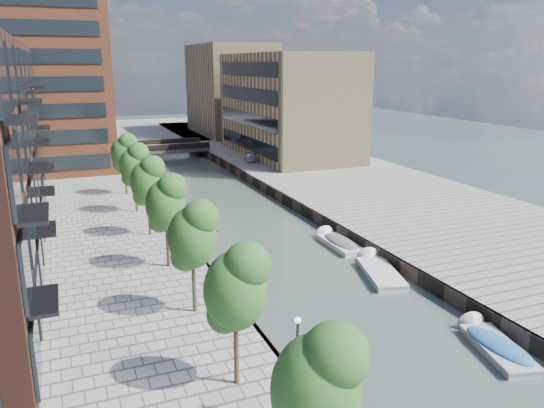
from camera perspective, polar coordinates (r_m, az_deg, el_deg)
water at (r=51.19m, az=-4.98°, el=-0.63°), size 300.00×300.00×0.00m
quay_right at (r=57.63m, az=10.39°, el=1.45°), size 20.00×140.00×1.00m
quay_wall_left at (r=49.69m, az=-11.72°, el=-0.77°), size 0.25×140.00×1.00m
quay_wall_right at (r=53.09m, az=1.31°, el=0.55°), size 0.25×140.00×1.00m
far_closure at (r=108.96m, az=-14.45°, el=7.49°), size 80.00×40.00×1.00m
tower at (r=72.30m, az=-25.11°, el=15.41°), size 18.00×18.00×30.00m
tan_block_near at (r=75.77m, az=1.65°, el=10.61°), size 12.00×25.00×14.00m
tan_block_far at (r=100.03m, az=-4.47°, el=12.18°), size 12.00×20.00×16.00m
bridge at (r=81.42m, az=-11.72°, el=5.92°), size 13.00×6.00×1.30m
tree_0 at (r=15.14m, az=4.75°, el=-18.60°), size 2.50×2.50×5.95m
tree_1 at (r=20.86m, az=-4.00°, el=-8.72°), size 2.50×2.50×5.95m
tree_2 at (r=27.19m, az=-8.61°, el=-3.15°), size 2.50×2.50×5.95m
tree_3 at (r=33.78m, az=-11.42°, el=0.29°), size 2.50×2.50×5.95m
tree_4 at (r=40.51m, az=-13.31°, el=2.60°), size 2.50×2.50×5.95m
tree_5 at (r=47.32m, az=-14.66°, el=4.25°), size 2.50×2.50×5.95m
tree_6 at (r=54.18m, az=-15.67°, el=5.48°), size 2.50×2.50×5.95m
lamp_0 at (r=19.62m, az=2.72°, el=-16.24°), size 0.24×0.24×4.12m
lamp_1 at (r=33.58m, az=-8.76°, el=-2.86°), size 0.24×0.24×4.12m
lamp_2 at (r=48.81m, az=-13.17°, el=2.51°), size 0.24×0.24×4.12m
sloop_3 at (r=43.40m, az=-8.70°, el=-3.62°), size 5.59×4.30×1.07m
sloop_4 at (r=59.52m, az=-11.90°, el=1.31°), size 5.86×5.10×1.01m
motorboat_2 at (r=36.60m, az=11.27°, el=-7.12°), size 3.38×5.93×1.87m
motorboat_3 at (r=29.17m, az=22.70°, el=-13.81°), size 2.85×5.25×1.66m
motorboat_4 at (r=41.42m, az=7.07°, el=-4.16°), size 1.87×5.16×1.71m
car at (r=70.96m, az=-2.36°, el=5.10°), size 2.11×3.72×1.19m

